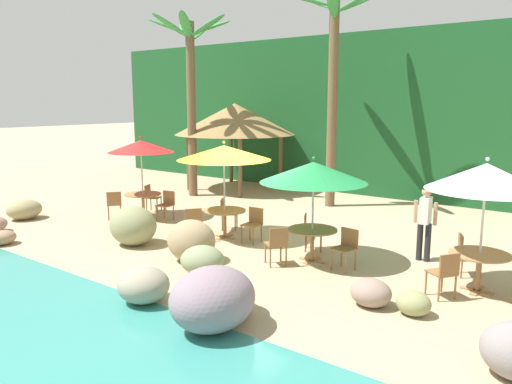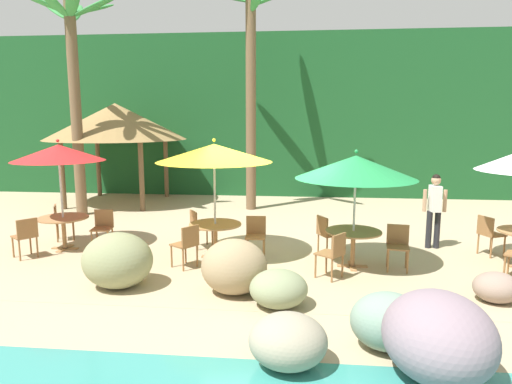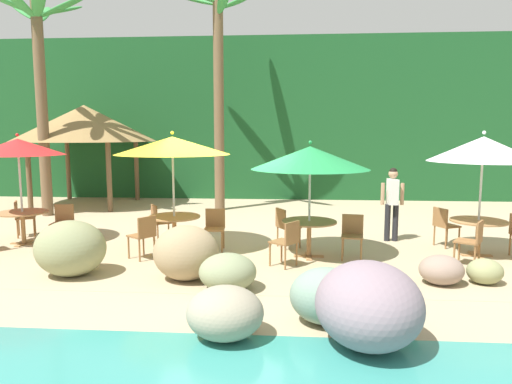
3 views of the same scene
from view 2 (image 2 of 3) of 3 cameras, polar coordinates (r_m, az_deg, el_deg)
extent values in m
plane|color=tan|center=(9.66, 1.30, -8.46)|extent=(120.00, 120.00, 0.00)
cube|color=tan|center=(9.66, 1.30, -8.43)|extent=(18.00, 5.20, 0.01)
cube|color=#194C23|center=(18.18, 3.60, 9.45)|extent=(28.00, 2.40, 6.00)
ellipsoid|color=gray|center=(8.43, 27.85, -10.50)|extent=(0.72, 0.64, 0.49)
ellipsoid|color=gray|center=(6.26, 18.73, -15.57)|extent=(0.98, 0.96, 0.72)
ellipsoid|color=gray|center=(8.37, -16.92, -8.18)|extent=(1.23, 1.07, 0.98)
ellipsoid|color=gray|center=(5.79, 21.84, -16.39)|extent=(1.25, 1.45, 1.00)
ellipsoid|color=gray|center=(7.31, 2.84, -11.97)|extent=(0.92, 0.88, 0.59)
ellipsoid|color=#9D845F|center=(7.77, -2.74, -9.30)|extent=(1.12, 1.01, 0.94)
ellipsoid|color=gray|center=(5.71, 4.03, -18.06)|extent=(0.95, 0.90, 0.64)
ellipsoid|color=gray|center=(6.29, 16.19, -15.25)|extent=(0.97, 0.86, 0.74)
cylinder|color=silver|center=(11.02, -23.12, -0.87)|extent=(0.04, 0.04, 2.28)
cone|color=red|center=(10.90, -23.47, 4.53)|extent=(1.98, 1.98, 0.36)
sphere|color=red|center=(10.89, -23.56, 5.90)|extent=(0.07, 0.07, 0.07)
cube|color=#A37547|center=(11.26, -22.76, -6.52)|extent=(0.60, 0.12, 0.03)
cube|color=#A37547|center=(11.26, -22.76, -6.52)|extent=(0.12, 0.60, 0.03)
cylinder|color=#A37547|center=(11.17, -22.87, -4.77)|extent=(0.09, 0.09, 0.71)
cylinder|color=#A37547|center=(11.10, -22.98, -2.99)|extent=(1.10, 1.10, 0.03)
cylinder|color=olive|center=(10.71, -18.02, -5.88)|extent=(0.04, 0.04, 0.45)
cylinder|color=olive|center=(10.82, -19.84, -5.83)|extent=(0.04, 0.04, 0.45)
cylinder|color=olive|center=(11.04, -17.49, -5.40)|extent=(0.04, 0.04, 0.45)
cylinder|color=olive|center=(11.14, -19.26, -5.36)|extent=(0.04, 0.04, 0.45)
cube|color=olive|center=(10.87, -18.72, -4.39)|extent=(0.47, 0.47, 0.03)
cube|color=olive|center=(11.01, -18.46, -3.16)|extent=(0.42, 0.09, 0.42)
cylinder|color=olive|center=(12.20, -21.84, -4.26)|extent=(0.04, 0.04, 0.45)
cylinder|color=olive|center=(11.85, -21.86, -4.65)|extent=(0.04, 0.04, 0.45)
cylinder|color=olive|center=(12.22, -23.52, -4.35)|extent=(0.04, 0.04, 0.45)
cylinder|color=olive|center=(11.87, -23.59, -4.74)|extent=(0.04, 0.04, 0.45)
cube|color=olive|center=(11.98, -22.77, -3.38)|extent=(0.56, 0.56, 0.03)
cube|color=olive|center=(11.95, -23.79, -2.52)|extent=(0.22, 0.39, 0.42)
cylinder|color=olive|center=(11.01, -28.10, -6.12)|extent=(0.04, 0.04, 0.45)
cylinder|color=olive|center=(11.12, -26.36, -5.84)|extent=(0.04, 0.04, 0.45)
cylinder|color=olive|center=(10.68, -27.46, -6.52)|extent=(0.04, 0.04, 0.45)
cylinder|color=olive|center=(10.80, -25.67, -6.22)|extent=(0.04, 0.04, 0.45)
cube|color=olive|center=(10.85, -26.99, -4.95)|extent=(0.59, 0.59, 0.03)
cube|color=olive|center=(10.62, -26.69, -4.13)|extent=(0.28, 0.36, 0.42)
cylinder|color=silver|center=(9.55, -5.16, -1.49)|extent=(0.04, 0.04, 2.33)
cone|color=yellow|center=(9.41, -5.25, 4.88)|extent=(2.40, 2.40, 0.37)
sphere|color=yellow|center=(9.40, -5.28, 6.50)|extent=(0.07, 0.07, 0.07)
cube|color=#A37547|center=(9.83, -5.06, -8.07)|extent=(0.60, 0.12, 0.03)
cube|color=#A37547|center=(9.83, -5.06, -8.07)|extent=(0.12, 0.60, 0.03)
cylinder|color=#A37547|center=(9.73, -5.09, -6.08)|extent=(0.09, 0.09, 0.71)
cylinder|color=#A37547|center=(9.64, -5.12, -4.04)|extent=(1.10, 1.10, 0.03)
cylinder|color=olive|center=(9.51, 0.96, -7.32)|extent=(0.04, 0.04, 0.45)
cylinder|color=olive|center=(9.53, -1.21, -7.29)|extent=(0.04, 0.04, 0.45)
cylinder|color=olive|center=(9.85, 1.04, -6.73)|extent=(0.04, 0.04, 0.45)
cylinder|color=olive|center=(9.87, -1.04, -6.70)|extent=(0.04, 0.04, 0.45)
cube|color=olive|center=(9.62, -0.06, -5.63)|extent=(0.44, 0.44, 0.03)
cube|color=olive|center=(9.77, 0.01, -4.23)|extent=(0.42, 0.05, 0.42)
cylinder|color=olive|center=(10.76, -6.15, -5.39)|extent=(0.04, 0.04, 0.45)
cylinder|color=olive|center=(10.44, -5.48, -5.85)|extent=(0.04, 0.04, 0.45)
cylinder|color=olive|center=(10.65, -7.96, -5.58)|extent=(0.04, 0.04, 0.45)
cylinder|color=olive|center=(10.32, -7.34, -6.05)|extent=(0.04, 0.04, 0.45)
cube|color=olive|center=(10.48, -6.76, -4.45)|extent=(0.58, 0.58, 0.03)
cube|color=olive|center=(10.38, -7.82, -3.51)|extent=(0.25, 0.38, 0.42)
cylinder|color=olive|center=(9.26, -10.51, -7.94)|extent=(0.04, 0.04, 0.45)
cylinder|color=olive|center=(9.47, -8.80, -7.49)|extent=(0.04, 0.04, 0.45)
cylinder|color=olive|center=(8.99, -9.10, -8.42)|extent=(0.04, 0.04, 0.45)
cylinder|color=olive|center=(9.21, -7.37, -7.95)|extent=(0.04, 0.04, 0.45)
cube|color=olive|center=(9.17, -8.98, -6.51)|extent=(0.59, 0.59, 0.03)
cube|color=olive|center=(8.97, -8.20, -5.56)|extent=(0.27, 0.36, 0.42)
cylinder|color=silver|center=(9.14, 12.16, -2.87)|extent=(0.04, 0.04, 2.10)
cone|color=#238E47|center=(8.99, 12.37, 3.07)|extent=(2.34, 2.34, 0.45)
sphere|color=#238E47|center=(8.96, 12.44, 4.99)|extent=(0.07, 0.07, 0.07)
cube|color=#A37547|center=(9.41, 11.94, -9.05)|extent=(0.60, 0.12, 0.03)
cube|color=#A37547|center=(9.41, 11.94, -9.05)|extent=(0.12, 0.60, 0.03)
cylinder|color=#A37547|center=(9.31, 12.02, -6.97)|extent=(0.09, 0.09, 0.71)
cylinder|color=#A37547|center=(9.21, 12.09, -4.85)|extent=(1.10, 1.10, 0.03)
cylinder|color=olive|center=(9.20, 18.42, -8.38)|extent=(0.04, 0.04, 0.45)
cylinder|color=olive|center=(9.18, 16.18, -8.31)|extent=(0.04, 0.04, 0.45)
cylinder|color=olive|center=(9.54, 18.27, -7.74)|extent=(0.04, 0.04, 0.45)
cylinder|color=olive|center=(9.52, 16.11, -7.67)|extent=(0.04, 0.04, 0.45)
cube|color=olive|center=(9.29, 17.31, -6.61)|extent=(0.48, 0.48, 0.03)
cube|color=olive|center=(9.44, 17.31, -5.14)|extent=(0.42, 0.10, 0.42)
cylinder|color=olive|center=(10.26, 9.52, -6.20)|extent=(0.04, 0.04, 0.45)
cylinder|color=olive|center=(9.97, 10.62, -6.69)|extent=(0.04, 0.04, 0.45)
cylinder|color=olive|center=(10.08, 7.79, -6.44)|extent=(0.04, 0.04, 0.45)
cylinder|color=olive|center=(9.79, 8.87, -6.95)|extent=(0.04, 0.04, 0.45)
cube|color=olive|center=(9.96, 9.24, -5.24)|extent=(0.57, 0.57, 0.03)
cube|color=olive|center=(9.81, 8.28, -4.26)|extent=(0.23, 0.39, 0.42)
cylinder|color=olive|center=(8.61, 7.45, -9.20)|extent=(0.04, 0.04, 0.45)
cylinder|color=olive|center=(8.89, 8.78, -8.63)|extent=(0.04, 0.04, 0.45)
cylinder|color=olive|center=(8.42, 9.47, -9.68)|extent=(0.04, 0.04, 0.45)
cylinder|color=olive|center=(8.71, 10.76, -9.07)|extent=(0.04, 0.04, 0.45)
cube|color=olive|center=(8.58, 9.16, -7.62)|extent=(0.59, 0.59, 0.03)
cube|color=olive|center=(8.42, 10.33, -6.59)|extent=(0.28, 0.36, 0.42)
cylinder|color=olive|center=(11.36, 27.30, -5.61)|extent=(0.04, 0.04, 0.45)
cylinder|color=olive|center=(11.12, 28.62, -6.02)|extent=(0.04, 0.04, 0.45)
cylinder|color=olive|center=(11.11, 26.01, -5.84)|extent=(0.04, 0.04, 0.45)
cylinder|color=olive|center=(10.87, 27.34, -6.26)|extent=(0.04, 0.04, 0.45)
cube|color=olive|center=(11.06, 27.41, -4.73)|extent=(0.56, 0.56, 0.03)
cube|color=olive|center=(10.87, 26.76, -3.84)|extent=(0.21, 0.40, 0.42)
cylinder|color=olive|center=(9.61, 28.64, -8.30)|extent=(0.04, 0.04, 0.45)
cylinder|color=olive|center=(9.95, 29.02, -7.76)|extent=(0.04, 0.04, 0.45)
cylinder|color=brown|center=(14.69, -21.61, 9.49)|extent=(0.32, 0.32, 6.32)
ellipsoid|color=#388942|center=(14.76, -19.26, 21.19)|extent=(1.53, 0.52, 0.74)
ellipsoid|color=#388942|center=(15.47, -19.68, 20.72)|extent=(1.08, 1.51, 0.65)
ellipsoid|color=#388942|center=(15.77, -21.63, 20.05)|extent=(0.72, 1.48, 0.89)
ellipsoid|color=#388942|center=(15.70, -23.76, 20.06)|extent=(1.42, 1.12, 0.83)
ellipsoid|color=#388942|center=(14.99, -25.57, 20.76)|extent=(1.50, 1.11, 0.64)
cylinder|color=brown|center=(14.58, -0.65, 11.22)|extent=(0.32, 0.32, 6.87)
ellipsoid|color=#388942|center=(15.88, 1.19, 22.89)|extent=(1.04, 1.85, 0.84)
cylinder|color=brown|center=(18.28, -19.10, 2.99)|extent=(0.16, 0.16, 2.20)
cylinder|color=brown|center=(17.34, -11.18, 3.01)|extent=(0.16, 0.16, 2.20)
cylinder|color=brown|center=(15.95, -23.05, 1.91)|extent=(0.16, 0.16, 2.20)
cylinder|color=brown|center=(14.86, -14.12, 1.89)|extent=(0.16, 0.16, 2.20)
cone|color=olive|center=(16.45, -17.15, 8.43)|extent=(4.78, 4.78, 1.23)
cylinder|color=#232328|center=(11.10, 20.80, -4.41)|extent=(0.13, 0.13, 0.86)
cylinder|color=#232328|center=(11.15, 21.70, -4.41)|extent=(0.13, 0.13, 0.86)
cube|color=white|center=(10.98, 21.47, -0.76)|extent=(0.22, 0.35, 0.58)
cylinder|color=tan|center=(10.93, 20.35, -1.00)|extent=(0.08, 0.08, 0.50)
cylinder|color=tan|center=(11.05, 22.55, -1.03)|extent=(0.08, 0.08, 0.50)
sphere|color=tan|center=(10.92, 21.60, 1.36)|extent=(0.21, 0.21, 0.21)
sphere|color=black|center=(10.92, 21.61, 1.62)|extent=(0.18, 0.18, 0.18)
camera|label=1|loc=(6.65, 100.84, 3.23)|focal=35.65mm
camera|label=3|loc=(0.82, 111.30, -37.45)|focal=32.42mm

